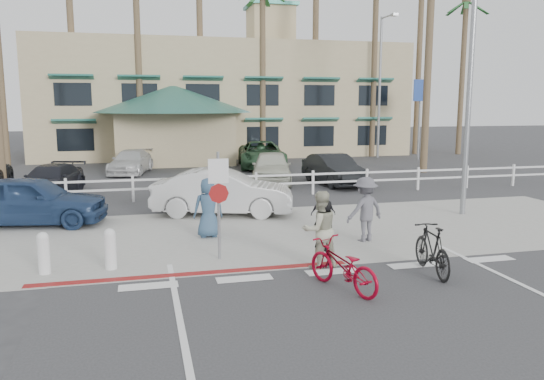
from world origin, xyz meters
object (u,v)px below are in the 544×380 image
object	(u,v)px
bike_red	(342,266)
car_red_compact	(31,200)
sign_post	(219,200)
bike_black	(432,249)
car_white_sedan	(223,192)

from	to	relation	value
bike_red	car_red_compact	xyz separation A→B (m)	(-7.19, 7.78, 0.27)
sign_post	bike_black	world-z (taller)	sign_post
sign_post	bike_red	world-z (taller)	sign_post
bike_red	car_white_sedan	world-z (taller)	car_white_sedan
car_white_sedan	car_red_compact	xyz separation A→B (m)	(-5.98, -0.12, 0.00)
car_red_compact	bike_black	bearing A→B (deg)	-117.42
sign_post	car_red_compact	bearing A→B (deg)	135.34
bike_black	car_white_sedan	distance (m)	8.18
sign_post	bike_red	bearing A→B (deg)	-52.77
car_white_sedan	car_red_compact	distance (m)	5.98
bike_red	car_white_sedan	xyz separation A→B (m)	(-1.20, 7.90, 0.27)
bike_red	bike_black	xyz separation A→B (m)	(2.29, 0.51, 0.05)
sign_post	car_white_sedan	distance (m)	5.28
bike_red	bike_black	distance (m)	2.35
bike_red	bike_black	bearing A→B (deg)	170.93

